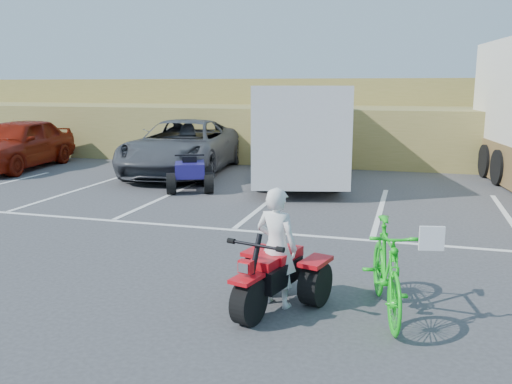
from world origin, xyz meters
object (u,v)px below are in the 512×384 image
(quad_atv_blue, at_px, (190,190))
(quad_atv_green, at_px, (282,180))
(grey_pickup, at_px, (183,147))
(green_dirt_bike, at_px, (387,269))
(red_trike_atv, at_px, (270,309))
(cargo_trailer, at_px, (297,131))
(red_car, at_px, (17,144))
(rider, at_px, (277,247))

(quad_atv_blue, relative_size, quad_atv_green, 1.06)
(grey_pickup, bearing_deg, green_dirt_bike, -60.64)
(red_trike_atv, xyz_separation_m, cargo_trailer, (-1.61, 9.22, 1.52))
(green_dirt_bike, relative_size, quad_atv_green, 1.28)
(grey_pickup, height_order, quad_atv_blue, grey_pickup)
(red_trike_atv, xyz_separation_m, grey_pickup, (-5.51, 9.88, 0.86))
(cargo_trailer, relative_size, quad_atv_green, 4.17)
(grey_pickup, relative_size, quad_atv_blue, 3.78)
(red_trike_atv, distance_m, red_car, 14.60)
(red_trike_atv, bearing_deg, green_dirt_bike, 24.78)
(grey_pickup, height_order, cargo_trailer, cargo_trailer)
(red_trike_atv, distance_m, quad_atv_green, 9.62)
(red_trike_atv, height_order, rider, rider)
(green_dirt_bike, bearing_deg, quad_atv_blue, 116.85)
(cargo_trailer, distance_m, quad_atv_blue, 3.58)
(grey_pickup, relative_size, quad_atv_green, 4.02)
(green_dirt_bike, height_order, grey_pickup, grey_pickup)
(green_dirt_bike, relative_size, grey_pickup, 0.32)
(red_trike_atv, bearing_deg, cargo_trailer, 114.93)
(red_car, xyz_separation_m, quad_atv_green, (9.23, 0.22, -0.86))
(quad_atv_blue, bearing_deg, green_dirt_bike, -74.15)
(quad_atv_blue, bearing_deg, red_trike_atv, -82.87)
(rider, relative_size, grey_pickup, 0.25)
(grey_pickup, distance_m, red_car, 5.86)
(green_dirt_bike, height_order, quad_atv_blue, green_dirt_bike)
(green_dirt_bike, xyz_separation_m, red_car, (-12.74, 8.92, 0.27))
(cargo_trailer, bearing_deg, green_dirt_bike, -85.30)
(rider, relative_size, quad_atv_blue, 0.96)
(rider, bearing_deg, red_car, -23.40)
(quad_atv_blue, bearing_deg, quad_atv_green, 24.65)
(red_car, relative_size, quad_atv_green, 3.29)
(rider, bearing_deg, quad_atv_green, -61.97)
(red_car, bearing_deg, quad_atv_green, -6.02)
(grey_pickup, xyz_separation_m, quad_atv_green, (3.41, -0.49, -0.86))
(rider, height_order, grey_pickup, grey_pickup)
(grey_pickup, height_order, quad_atv_green, grey_pickup)
(red_trike_atv, height_order, grey_pickup, grey_pickup)
(rider, xyz_separation_m, cargo_trailer, (-1.65, 9.07, 0.74))
(quad_atv_blue, bearing_deg, grey_pickup, 94.16)
(quad_atv_blue, bearing_deg, rider, -82.12)
(red_trike_atv, bearing_deg, rider, 90.00)
(green_dirt_bike, xyz_separation_m, grey_pickup, (-6.92, 9.64, 0.27))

